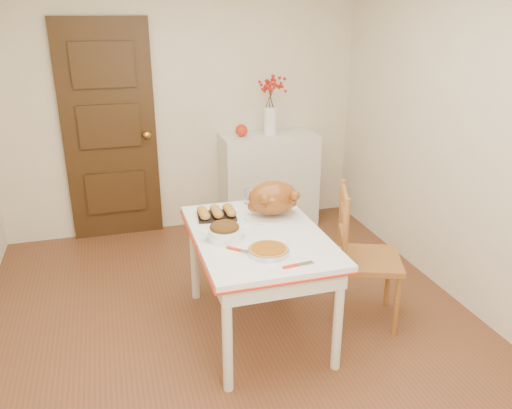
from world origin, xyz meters
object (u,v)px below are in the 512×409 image
object	(u,v)px
chair_oak	(368,257)
turkey_platter	(273,200)
kitchen_table	(258,282)
sideboard	(269,180)
pumpkin_pie	(268,250)

from	to	relation	value
chair_oak	turkey_platter	distance (m)	0.78
kitchen_table	sideboard	bearing A→B (deg)	70.04
turkey_platter	kitchen_table	bearing A→B (deg)	-109.69
turkey_platter	pumpkin_pie	size ratio (longest dim) A/B	1.65
kitchen_table	turkey_platter	world-z (taller)	turkey_platter
sideboard	pumpkin_pie	bearing A→B (deg)	-107.92
sideboard	turkey_platter	xyz separation A→B (m)	(-0.47, -1.55, 0.39)
chair_oak	turkey_platter	size ratio (longest dim) A/B	2.44
turkey_platter	chair_oak	bearing A→B (deg)	-10.23
turkey_platter	pumpkin_pie	world-z (taller)	turkey_platter
kitchen_table	turkey_platter	distance (m)	0.58
pumpkin_pie	turkey_platter	bearing A→B (deg)	69.15
pumpkin_pie	kitchen_table	bearing A→B (deg)	84.61
kitchen_table	pumpkin_pie	distance (m)	0.50
chair_oak	sideboard	bearing A→B (deg)	25.36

